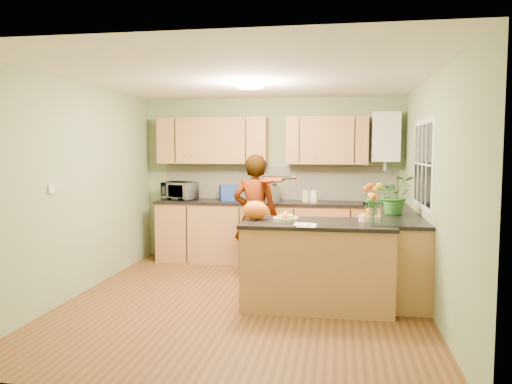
# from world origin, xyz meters

# --- Properties ---
(floor) EXTENTS (4.50, 4.50, 0.00)m
(floor) POSITION_xyz_m (0.00, 0.00, 0.00)
(floor) COLOR #583519
(floor) RESTS_ON ground
(ceiling) EXTENTS (4.00, 4.50, 0.02)m
(ceiling) POSITION_xyz_m (0.00, 0.00, 2.50)
(ceiling) COLOR white
(ceiling) RESTS_ON wall_back
(wall_back) EXTENTS (4.00, 0.02, 2.50)m
(wall_back) POSITION_xyz_m (0.00, 2.25, 1.25)
(wall_back) COLOR gray
(wall_back) RESTS_ON floor
(wall_front) EXTENTS (4.00, 0.02, 2.50)m
(wall_front) POSITION_xyz_m (0.00, -2.25, 1.25)
(wall_front) COLOR gray
(wall_front) RESTS_ON floor
(wall_left) EXTENTS (0.02, 4.50, 2.50)m
(wall_left) POSITION_xyz_m (-2.00, 0.00, 1.25)
(wall_left) COLOR gray
(wall_left) RESTS_ON floor
(wall_right) EXTENTS (0.02, 4.50, 2.50)m
(wall_right) POSITION_xyz_m (2.00, 0.00, 1.25)
(wall_right) COLOR gray
(wall_right) RESTS_ON floor
(back_counter) EXTENTS (3.64, 0.62, 0.94)m
(back_counter) POSITION_xyz_m (0.10, 1.95, 0.47)
(back_counter) COLOR #AE7645
(back_counter) RESTS_ON floor
(right_counter) EXTENTS (0.62, 2.24, 0.94)m
(right_counter) POSITION_xyz_m (1.70, 0.85, 0.47)
(right_counter) COLOR #AE7645
(right_counter) RESTS_ON floor
(splashback) EXTENTS (3.60, 0.02, 0.52)m
(splashback) POSITION_xyz_m (0.10, 2.23, 1.20)
(splashback) COLOR #EEE9CE
(splashback) RESTS_ON back_counter
(upper_cabinets) EXTENTS (3.20, 0.34, 0.70)m
(upper_cabinets) POSITION_xyz_m (-0.18, 2.08, 1.85)
(upper_cabinets) COLOR #AE7645
(upper_cabinets) RESTS_ON wall_back
(boiler) EXTENTS (0.40, 0.30, 0.86)m
(boiler) POSITION_xyz_m (1.70, 2.09, 1.90)
(boiler) COLOR white
(boiler) RESTS_ON wall_back
(window_right) EXTENTS (0.01, 1.30, 1.05)m
(window_right) POSITION_xyz_m (1.99, 0.60, 1.55)
(window_right) COLOR white
(window_right) RESTS_ON wall_right
(light_switch) EXTENTS (0.02, 0.09, 0.09)m
(light_switch) POSITION_xyz_m (-1.99, -0.60, 1.30)
(light_switch) COLOR white
(light_switch) RESTS_ON wall_left
(ceiling_lamp) EXTENTS (0.30, 0.30, 0.07)m
(ceiling_lamp) POSITION_xyz_m (0.00, 0.30, 2.46)
(ceiling_lamp) COLOR #FFEABF
(ceiling_lamp) RESTS_ON ceiling
(peninsula_island) EXTENTS (1.63, 0.84, 0.94)m
(peninsula_island) POSITION_xyz_m (0.81, -0.04, 0.47)
(peninsula_island) COLOR #AE7645
(peninsula_island) RESTS_ON floor
(fruit_dish) EXTENTS (0.28, 0.28, 0.10)m
(fruit_dish) POSITION_xyz_m (0.46, -0.04, 0.98)
(fruit_dish) COLOR beige
(fruit_dish) RESTS_ON peninsula_island
(orange_bowl) EXTENTS (0.22, 0.22, 0.13)m
(orange_bowl) POSITION_xyz_m (1.36, 0.11, 0.99)
(orange_bowl) COLOR beige
(orange_bowl) RESTS_ON peninsula_island
(flower_vase) EXTENTS (0.27, 0.27, 0.49)m
(flower_vase) POSITION_xyz_m (1.41, -0.22, 1.26)
(flower_vase) COLOR silver
(flower_vase) RESTS_ON peninsula_island
(orange_bag) EXTENTS (0.30, 0.26, 0.21)m
(orange_bag) POSITION_xyz_m (0.12, 0.01, 1.04)
(orange_bag) COLOR orange
(orange_bag) RESTS_ON peninsula_island
(papers) EXTENTS (0.19, 0.26, 0.01)m
(papers) POSITION_xyz_m (0.71, -0.34, 0.94)
(papers) COLOR white
(papers) RESTS_ON peninsula_island
(violinist) EXTENTS (0.65, 0.46, 1.66)m
(violinist) POSITION_xyz_m (-0.05, 1.02, 0.83)
(violinist) COLOR #ECAD90
(violinist) RESTS_ON floor
(violin) EXTENTS (0.64, 0.56, 0.16)m
(violin) POSITION_xyz_m (0.15, 0.80, 1.33)
(violin) COLOR #540A05
(violin) RESTS_ON violinist
(microwave) EXTENTS (0.58, 0.49, 0.27)m
(microwave) POSITION_xyz_m (-1.41, 1.96, 1.08)
(microwave) COLOR white
(microwave) RESTS_ON back_counter
(blue_box) EXTENTS (0.35, 0.31, 0.23)m
(blue_box) POSITION_xyz_m (-0.62, 1.98, 1.06)
(blue_box) COLOR #213D99
(blue_box) RESTS_ON back_counter
(kettle) EXTENTS (0.17, 0.17, 0.32)m
(kettle) POSITION_xyz_m (0.08, 1.97, 1.07)
(kettle) COLOR #B9B8BD
(kettle) RESTS_ON back_counter
(jar_cream) EXTENTS (0.15, 0.15, 0.17)m
(jar_cream) POSITION_xyz_m (0.56, 1.94, 1.03)
(jar_cream) COLOR beige
(jar_cream) RESTS_ON back_counter
(jar_white) EXTENTS (0.13, 0.13, 0.17)m
(jar_white) POSITION_xyz_m (0.67, 1.93, 1.02)
(jar_white) COLOR white
(jar_white) RESTS_ON back_counter
(potted_plant) EXTENTS (0.48, 0.44, 0.47)m
(potted_plant) POSITION_xyz_m (1.70, 0.68, 1.17)
(potted_plant) COLOR #2B7025
(potted_plant) RESTS_ON right_counter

